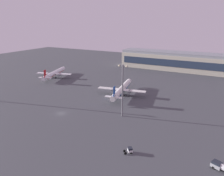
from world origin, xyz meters
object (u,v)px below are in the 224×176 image
Objects in this scene: airplane_mid_apron at (54,73)px; fuel_truck at (221,167)px; airplane_near_gate at (122,89)px; apron_light_west at (123,87)px; pushback_tug at (130,150)px.

airplane_mid_apron is 139.13m from fuel_truck.
airplane_near_gate is 1.06× the size of airplane_mid_apron.
apron_light_west is (13.82, -27.84, 10.68)m from airplane_near_gate.
apron_light_west is at bearing 172.38° from pushback_tug.
fuel_truck is 0.26× the size of apron_light_west.
airplane_mid_apron is 5.44× the size of fuel_truck.
airplane_near_gate is at bearing 71.45° from fuel_truck.
airplane_near_gate is at bearing 116.39° from apron_light_west.
pushback_tug is 0.53× the size of fuel_truck.
apron_light_west is at bearing 85.77° from fuel_truck.
airplane_mid_apron is (-66.21, 12.94, -0.15)m from airplane_near_gate.
pushback_tug is (29.54, -54.31, -2.66)m from airplane_near_gate.
airplane_near_gate is 76.39m from fuel_truck.
airplane_mid_apron is at bearing 153.00° from apron_light_west.
pushback_tug is 0.14× the size of apron_light_west.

